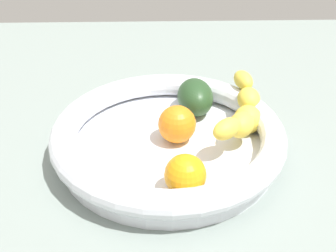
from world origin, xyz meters
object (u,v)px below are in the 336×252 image
Objects in this scene: banana_draped_left at (243,111)px; orange_front at (185,175)px; orange_mid_left at (177,124)px; fruit_bowl at (168,137)px; avocado_dark at (195,97)px.

banana_draped_left is 3.71× the size of orange_front.
orange_front is 11.62cm from orange_mid_left.
avocado_dark is (9.09, -4.73, 1.75)cm from fruit_bowl.
banana_draped_left is at bearing -131.23° from avocado_dark.
orange_front is at bearing 171.86° from avocado_dark.
orange_mid_left is at bearing 158.10° from avocado_dark.
orange_front reaches higher than fruit_bowl.
orange_mid_left reaches higher than orange_front.
orange_mid_left reaches higher than avocado_dark.
orange_front is (-13.98, 9.72, -0.77)cm from banana_draped_left.
banana_draped_left is 2.35× the size of avocado_dark.
orange_front is 0.63× the size of avocado_dark.
orange_front is at bearing 145.18° from banana_draped_left.
banana_draped_left reaches higher than orange_mid_left.
orange_front is 20.19cm from avocado_dark.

